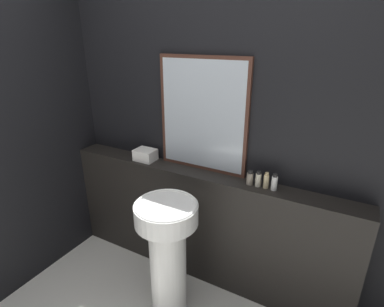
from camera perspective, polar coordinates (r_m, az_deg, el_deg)
wall_back at (r=2.27m, az=3.10°, el=4.70°), size 8.00×0.06×2.50m
vanity_counter at (r=2.51m, az=1.43°, el=-13.37°), size 2.36×0.20×0.94m
pedestal_sink at (r=2.17m, az=-4.68°, el=-17.58°), size 0.42×0.42×0.90m
mirror at (r=2.21m, az=2.03°, el=7.22°), size 0.70×0.03×0.85m
towel_stack at (r=2.52m, az=-8.88°, el=-0.25°), size 0.17×0.13×0.09m
shampoo_bottle at (r=2.13m, az=10.97°, el=-4.61°), size 0.04×0.04×0.10m
conditioner_bottle at (r=2.11m, az=12.51°, el=-4.82°), size 0.04×0.04×0.11m
lotion_bottle at (r=2.10m, az=13.94°, el=-5.11°), size 0.04×0.04×0.11m
body_wash_bottle at (r=2.09m, az=15.41°, el=-5.35°), size 0.04×0.04×0.12m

